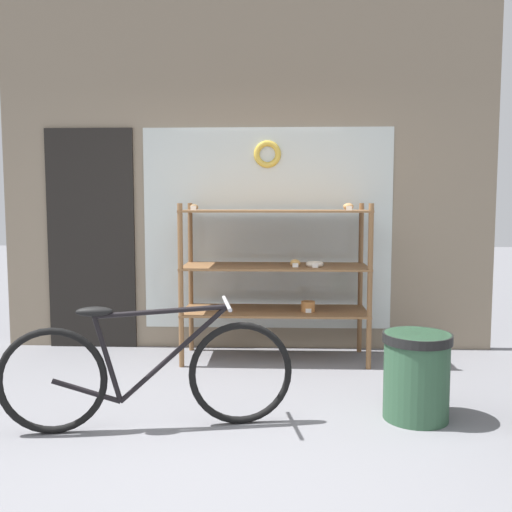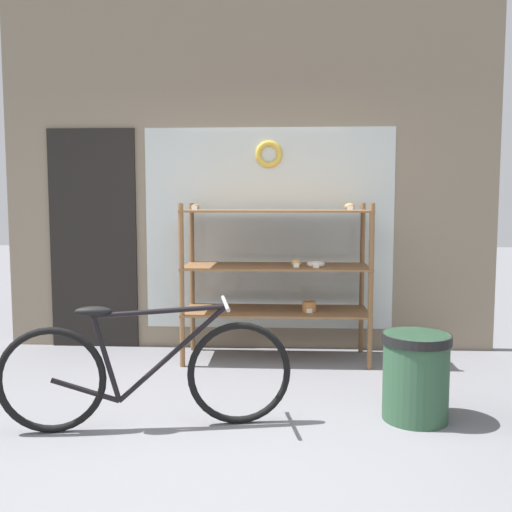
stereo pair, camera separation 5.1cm
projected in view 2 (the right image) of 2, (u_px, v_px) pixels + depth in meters
The scene contains 5 objects.
ground_plane at pixel (220, 458), 3.14m from camera, with size 30.00×30.00×0.00m, color slate.
storefront_facade at pixel (243, 167), 5.40m from camera, with size 4.66×0.13×3.59m.
display_case at pixel (278, 267), 5.03m from camera, with size 1.63×0.59×1.40m.
bicycle at pixel (146, 372), 3.52m from camera, with size 1.78×0.49×0.79m.
trash_bin at pixel (416, 373), 3.67m from camera, with size 0.44×0.44×0.56m.
Camera 2 is at (0.35, -3.01, 1.41)m, focal length 40.00 mm.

